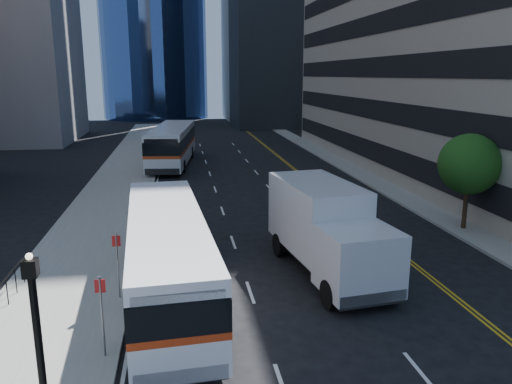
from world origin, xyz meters
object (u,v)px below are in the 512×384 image
(lamp_post, at_px, (39,351))
(bus_rear, at_px, (172,144))
(street_tree, at_px, (469,164))
(box_truck, at_px, (327,229))
(bus_front, at_px, (167,254))

(lamp_post, distance_m, bus_rear, 37.09)
(street_tree, relative_size, box_truck, 0.63)
(street_tree, xyz_separation_m, lamp_post, (-18.00, -14.00, -0.92))
(lamp_post, xyz_separation_m, bus_rear, (2.40, 37.00, -0.79))
(lamp_post, xyz_separation_m, box_truck, (8.93, 9.40, -0.75))
(street_tree, relative_size, lamp_post, 1.12)
(bus_front, height_order, box_truck, box_truck)
(bus_rear, bearing_deg, box_truck, -69.87)
(street_tree, height_order, bus_rear, street_tree)
(bus_front, bearing_deg, street_tree, 16.92)
(street_tree, bearing_deg, bus_rear, 124.14)
(lamp_post, bearing_deg, bus_rear, 86.29)
(bus_rear, height_order, box_truck, box_truck)
(street_tree, relative_size, bus_rear, 0.36)
(street_tree, bearing_deg, lamp_post, -142.13)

